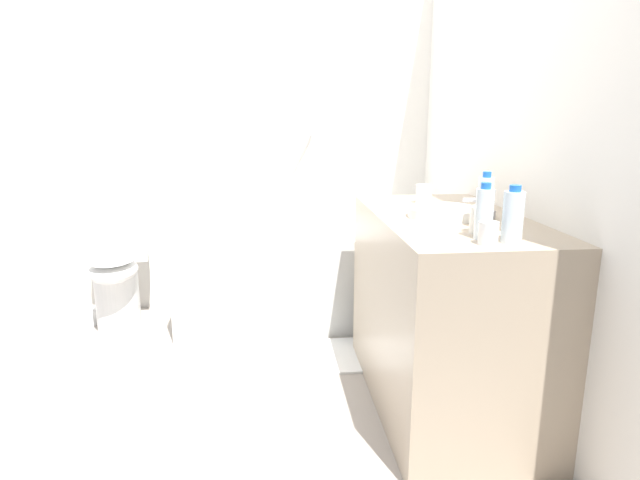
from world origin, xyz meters
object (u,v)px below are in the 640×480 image
at_px(toilet, 116,274).
at_px(sink_faucet, 483,208).
at_px(sink_basin, 443,212).
at_px(drinking_glass_0, 480,220).
at_px(water_bottle_2, 513,216).
at_px(bath_mat, 303,357).
at_px(drinking_glass_1, 424,194).
at_px(water_bottle_0, 484,213).
at_px(toilet_paper_roll, 91,316).
at_px(water_bottle_1, 485,202).
at_px(bathtub, 304,272).
at_px(drinking_glass_2, 488,233).

distance_m(toilet, sink_faucet, 2.23).
height_order(sink_basin, drinking_glass_0, drinking_glass_0).
height_order(water_bottle_2, bath_mat, water_bottle_2).
relative_size(water_bottle_2, drinking_glass_0, 1.97).
bearing_deg(drinking_glass_1, water_bottle_0, -90.76).
height_order(drinking_glass_1, toilet_paper_roll, drinking_glass_1).
relative_size(drinking_glass_1, bath_mat, 0.13).
height_order(sink_basin, water_bottle_1, water_bottle_1).
bearing_deg(bathtub, drinking_glass_1, -54.47).
bearing_deg(drinking_glass_2, water_bottle_1, 70.61).
bearing_deg(water_bottle_1, drinking_glass_0, -121.84).
xyz_separation_m(water_bottle_2, drinking_glass_2, (-0.09, -0.02, -0.05)).
height_order(bathtub, drinking_glass_2, bathtub).
height_order(drinking_glass_0, drinking_glass_2, drinking_glass_0).
bearing_deg(toilet, water_bottle_1, 47.28).
height_order(drinking_glass_1, bath_mat, drinking_glass_1).
height_order(drinking_glass_0, toilet_paper_roll, drinking_glass_0).
distance_m(water_bottle_2, bath_mat, 1.53).
distance_m(bathtub, drinking_glass_1, 1.11).
height_order(water_bottle_1, water_bottle_2, water_bottle_1).
bearing_deg(water_bottle_2, toilet, 138.58).
relative_size(water_bottle_0, drinking_glass_2, 2.53).
relative_size(water_bottle_2, toilet_paper_roll, 1.82).
height_order(toilet, water_bottle_2, water_bottle_2).
relative_size(toilet, drinking_glass_1, 7.63).
relative_size(water_bottle_1, drinking_glass_0, 2.17).
xyz_separation_m(sink_basin, drinking_glass_2, (-0.00, -0.48, 0.02)).
distance_m(water_bottle_1, drinking_glass_2, 0.27).
relative_size(bathtub, drinking_glass_1, 17.49).
bearing_deg(bathtub, toilet, -179.72).
height_order(sink_basin, drinking_glass_1, drinking_glass_1).
bearing_deg(bath_mat, drinking_glass_2, -60.75).
relative_size(toilet, sink_basin, 2.31).
height_order(water_bottle_2, drinking_glass_2, water_bottle_2).
relative_size(sink_faucet, drinking_glass_1, 1.68).
bearing_deg(toilet_paper_roll, water_bottle_0, -39.47).
relative_size(sink_faucet, toilet_paper_roll, 1.38).
relative_size(toilet, sink_faucet, 4.55).
xyz_separation_m(water_bottle_1, toilet_paper_roll, (-1.96, 1.38, -0.93)).
bearing_deg(toilet_paper_roll, drinking_glass_2, -41.12).
relative_size(water_bottle_0, drinking_glass_0, 1.99).
bearing_deg(water_bottle_0, toilet_paper_roll, 140.53).
bearing_deg(bathtub, sink_faucet, -57.90).
relative_size(drinking_glass_0, bath_mat, 0.15).
relative_size(toilet, toilet_paper_roll, 6.28).
xyz_separation_m(toilet, water_bottle_0, (1.69, -1.50, 0.63)).
distance_m(toilet, water_bottle_0, 2.35).
distance_m(sink_basin, sink_faucet, 0.18).
relative_size(sink_faucet, bath_mat, 0.22).
bearing_deg(sink_basin, drinking_glass_0, -83.86).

